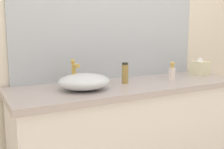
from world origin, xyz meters
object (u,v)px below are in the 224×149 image
at_px(soap_dispenser, 172,73).
at_px(tissue_box, 200,67).
at_px(lotion_bottle, 125,73).
at_px(sink_basin, 84,82).

distance_m(soap_dispenser, tissue_box, 0.44).
bearing_deg(tissue_box, lotion_bottle, -177.92).
bearing_deg(soap_dispenser, sink_basin, 179.45).
distance_m(sink_basin, tissue_box, 1.16).
xyz_separation_m(sink_basin, lotion_bottle, (0.35, 0.06, 0.02)).
xyz_separation_m(lotion_bottle, tissue_box, (0.81, 0.03, -0.01)).
distance_m(soap_dispenser, lotion_bottle, 0.39).
relative_size(soap_dispenser, lotion_bottle, 0.97).
bearing_deg(tissue_box, sink_basin, -175.33).
xyz_separation_m(sink_basin, soap_dispenser, (0.73, -0.01, 0.01)).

